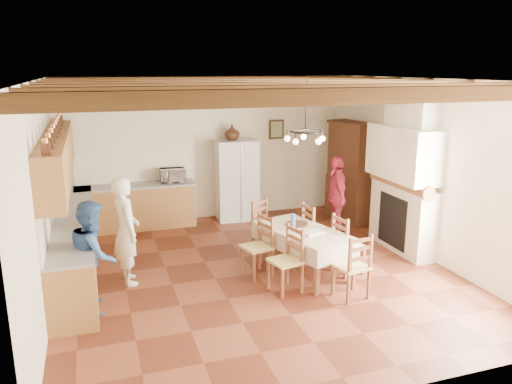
# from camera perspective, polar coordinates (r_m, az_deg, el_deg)

# --- Properties ---
(floor) EXTENTS (6.00, 6.50, 0.02)m
(floor) POSITION_cam_1_polar(r_m,az_deg,el_deg) (8.01, 0.00, -9.33)
(floor) COLOR #4F2112
(floor) RESTS_ON ground
(ceiling) EXTENTS (6.00, 6.50, 0.02)m
(ceiling) POSITION_cam_1_polar(r_m,az_deg,el_deg) (7.35, 0.00, 12.80)
(ceiling) COLOR silver
(ceiling) RESTS_ON ground
(wall_back) EXTENTS (6.00, 0.02, 3.00)m
(wall_back) POSITION_cam_1_polar(r_m,az_deg,el_deg) (10.63, -5.60, 4.97)
(wall_back) COLOR #EEE0C7
(wall_back) RESTS_ON ground
(wall_front) EXTENTS (6.00, 0.02, 3.00)m
(wall_front) POSITION_cam_1_polar(r_m,az_deg,el_deg) (4.69, 12.81, -7.23)
(wall_front) COLOR #EEE0C7
(wall_front) RESTS_ON ground
(wall_left) EXTENTS (0.02, 6.50, 3.00)m
(wall_left) POSITION_cam_1_polar(r_m,az_deg,el_deg) (7.20, -23.35, -0.54)
(wall_left) COLOR #EEE0C7
(wall_left) RESTS_ON ground
(wall_right) EXTENTS (0.02, 6.50, 3.00)m
(wall_right) POSITION_cam_1_polar(r_m,az_deg,el_deg) (8.94, 18.64, 2.55)
(wall_right) COLOR #EEE0C7
(wall_right) RESTS_ON ground
(ceiling_beams) EXTENTS (6.00, 6.30, 0.16)m
(ceiling_beams) POSITION_cam_1_polar(r_m,az_deg,el_deg) (7.36, 0.00, 12.02)
(ceiling_beams) COLOR #3D1F10
(ceiling_beams) RESTS_ON ground
(lower_cabinets_left) EXTENTS (0.60, 4.30, 0.86)m
(lower_cabinets_left) POSITION_cam_1_polar(r_m,az_deg,el_deg) (8.49, -20.03, -5.66)
(lower_cabinets_left) COLOR brown
(lower_cabinets_left) RESTS_ON ground
(lower_cabinets_back) EXTENTS (2.30, 0.60, 0.86)m
(lower_cabinets_back) POSITION_cam_1_polar(r_m,az_deg,el_deg) (10.33, -13.47, -1.71)
(lower_cabinets_back) COLOR brown
(lower_cabinets_back) RESTS_ON ground
(countertop_left) EXTENTS (0.62, 4.30, 0.04)m
(countertop_left) POSITION_cam_1_polar(r_m,az_deg,el_deg) (8.35, -20.29, -2.76)
(countertop_left) COLOR slate
(countertop_left) RESTS_ON lower_cabinets_left
(countertop_back) EXTENTS (2.34, 0.62, 0.04)m
(countertop_back) POSITION_cam_1_polar(r_m,az_deg,el_deg) (10.22, -13.61, 0.72)
(countertop_back) COLOR slate
(countertop_back) RESTS_ON lower_cabinets_back
(backsplash_left) EXTENTS (0.03, 4.30, 0.60)m
(backsplash_left) POSITION_cam_1_polar(r_m,az_deg,el_deg) (8.29, -22.44, -0.78)
(backsplash_left) COLOR white
(backsplash_left) RESTS_ON ground
(backsplash_back) EXTENTS (2.30, 0.03, 0.60)m
(backsplash_back) POSITION_cam_1_polar(r_m,az_deg,el_deg) (10.43, -13.86, 2.77)
(backsplash_back) COLOR white
(backsplash_back) RESTS_ON ground
(upper_cabinets) EXTENTS (0.35, 4.20, 0.70)m
(upper_cabinets) POSITION_cam_1_polar(r_m,az_deg,el_deg) (8.15, -21.74, 3.72)
(upper_cabinets) COLOR brown
(upper_cabinets) RESTS_ON ground
(fireplace) EXTENTS (0.56, 1.60, 2.80)m
(fireplace) POSITION_cam_1_polar(r_m,az_deg,el_deg) (8.95, 16.34, 2.08)
(fireplace) COLOR beige
(fireplace) RESTS_ON ground
(wall_picture) EXTENTS (0.34, 0.03, 0.42)m
(wall_picture) POSITION_cam_1_polar(r_m,az_deg,el_deg) (11.00, 2.35, 7.17)
(wall_picture) COLOR #302615
(wall_picture) RESTS_ON ground
(refrigerator) EXTENTS (0.89, 0.75, 1.70)m
(refrigerator) POSITION_cam_1_polar(r_m,az_deg,el_deg) (10.60, -2.25, 1.43)
(refrigerator) COLOR silver
(refrigerator) RESTS_ON floor
(hutch) EXTENTS (0.63, 1.21, 2.09)m
(hutch) POSITION_cam_1_polar(r_m,az_deg,el_deg) (10.56, 10.71, 2.23)
(hutch) COLOR #321A0F
(hutch) RESTS_ON floor
(dining_table) EXTENTS (1.24, 1.79, 0.71)m
(dining_table) POSITION_cam_1_polar(r_m,az_deg,el_deg) (7.84, 5.40, -4.91)
(dining_table) COLOR beige
(dining_table) RESTS_ON floor
(chandelier) EXTENTS (0.47, 0.47, 0.03)m
(chandelier) POSITION_cam_1_polar(r_m,az_deg,el_deg) (7.48, 5.69, 6.91)
(chandelier) COLOR black
(chandelier) RESTS_ON ground
(chair_left_near) EXTENTS (0.49, 0.50, 0.96)m
(chair_left_near) POSITION_cam_1_polar(r_m,az_deg,el_deg) (7.25, 3.35, -7.76)
(chair_left_near) COLOR brown
(chair_left_near) RESTS_ON floor
(chair_left_far) EXTENTS (0.50, 0.51, 0.96)m
(chair_left_far) POSITION_cam_1_polar(r_m,az_deg,el_deg) (7.78, 0.08, -6.19)
(chair_left_far) COLOR brown
(chair_left_far) RESTS_ON floor
(chair_right_near) EXTENTS (0.46, 0.48, 0.96)m
(chair_right_near) POSITION_cam_1_polar(r_m,az_deg,el_deg) (8.00, 10.50, -5.85)
(chair_right_near) COLOR brown
(chair_right_near) RESTS_ON floor
(chair_right_far) EXTENTS (0.43, 0.45, 0.96)m
(chair_right_far) POSITION_cam_1_polar(r_m,az_deg,el_deg) (8.54, 6.94, -4.40)
(chair_right_far) COLOR brown
(chair_right_far) RESTS_ON floor
(chair_end_near) EXTENTS (0.48, 0.46, 0.96)m
(chair_end_near) POSITION_cam_1_polar(r_m,az_deg,el_deg) (7.19, 10.89, -8.21)
(chair_end_near) COLOR brown
(chair_end_near) RESTS_ON floor
(chair_end_far) EXTENTS (0.57, 0.56, 0.96)m
(chair_end_far) POSITION_cam_1_polar(r_m,az_deg,el_deg) (8.63, 1.28, -4.11)
(chair_end_far) COLOR brown
(chair_end_far) RESTS_ON floor
(person_man) EXTENTS (0.47, 0.64, 1.64)m
(person_man) POSITION_cam_1_polar(r_m,az_deg,el_deg) (7.66, -14.60, -4.30)
(person_man) COLOR white
(person_man) RESTS_ON floor
(person_woman_blue) EXTENTS (0.59, 0.75, 1.50)m
(person_woman_blue) POSITION_cam_1_polar(r_m,az_deg,el_deg) (7.00, -18.04, -6.91)
(person_woman_blue) COLOR #355893
(person_woman_blue) RESTS_ON floor
(person_woman_red) EXTENTS (0.57, 0.98, 1.57)m
(person_woman_red) POSITION_cam_1_polar(r_m,az_deg,el_deg) (9.58, 9.13, -0.54)
(person_woman_red) COLOR #BB2A45
(person_woman_red) RESTS_ON floor
(microwave) EXTENTS (0.51, 0.35, 0.27)m
(microwave) POSITION_cam_1_polar(r_m,az_deg,el_deg) (10.27, -9.50, 1.89)
(microwave) COLOR silver
(microwave) RESTS_ON countertop_back
(fridge_vase) EXTENTS (0.31, 0.31, 0.32)m
(fridge_vase) POSITION_cam_1_polar(r_m,az_deg,el_deg) (10.41, -2.74, 6.84)
(fridge_vase) COLOR #321A0F
(fridge_vase) RESTS_ON refrigerator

